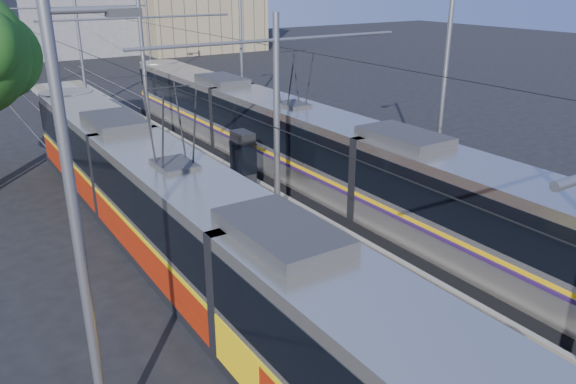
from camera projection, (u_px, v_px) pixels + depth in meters
ground at (464, 365)px, 12.75m from camera, size 160.00×160.00×0.00m
platform at (174, 164)px, 25.99m from camera, size 4.00×50.00×0.30m
tactile_strip_left at (144, 166)px, 25.20m from camera, size 0.70×50.00×0.01m
tactile_strip_right at (203, 156)px, 26.68m from camera, size 0.70×50.00×0.01m
rails at (175, 167)px, 26.04m from camera, size 8.71×70.00×0.03m
tram_left at (179, 218)px, 16.29m from camera, size 2.43×27.77×5.50m
tram_right at (293, 139)px, 23.68m from camera, size 2.43×32.27×5.50m
catenary at (194, 78)px, 22.21m from camera, size 9.20×70.00×7.00m
street_lamps at (137, 65)px, 27.68m from camera, size 15.18×38.22×8.00m
shelter at (243, 159)px, 22.17m from camera, size 0.65×1.06×2.34m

